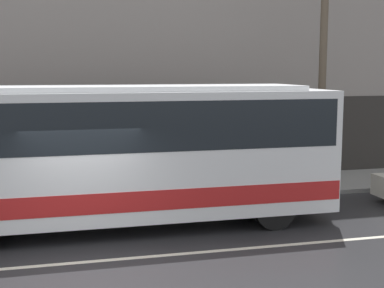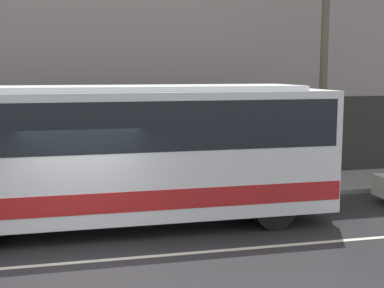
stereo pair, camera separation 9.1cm
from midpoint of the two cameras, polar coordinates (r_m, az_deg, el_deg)
The scene contains 6 objects.
ground_plane at distance 10.90m, azimuth -11.05°, elevation -12.24°, with size 60.00×60.00×0.00m, color #262628.
sidewalk at distance 16.13m, azimuth -11.96°, elevation -5.39°, with size 60.00×2.93×0.13m.
lane_stripe at distance 10.90m, azimuth -11.05°, elevation -12.22°, with size 54.00×0.14×0.01m.
transit_bus at distance 12.66m, azimuth -8.34°, elevation -0.50°, with size 10.57×2.50×3.36m.
utility_pole_near at distance 16.88m, azimuth 14.06°, elevation 8.84°, with size 0.23×0.23×7.88m.
pedestrian_waiting at distance 16.88m, azimuth -18.75°, elevation -2.24°, with size 0.36×0.36×1.62m.
Camera 2 is at (-0.34, -10.25, 3.73)m, focal length 50.00 mm.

